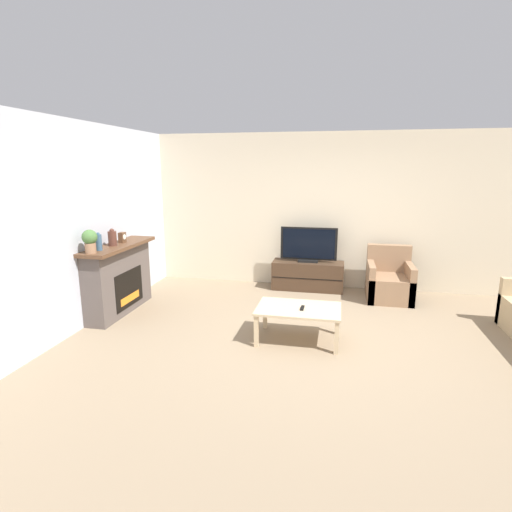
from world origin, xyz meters
The scene contains 13 objects.
ground_plane centered at (0.00, 0.00, 0.00)m, with size 24.00×24.00×0.00m, color #89755B.
wall_back centered at (0.00, 2.53, 1.35)m, with size 12.00×0.06×2.70m.
wall_left centered at (-3.27, 0.00, 1.35)m, with size 0.06×12.00×2.70m.
fireplace centered at (-3.08, 0.54, 0.52)m, with size 0.44×1.48×1.02m.
mantel_vase_left centered at (-3.06, 0.10, 1.14)m, with size 0.08×0.08×0.24m.
mantel_vase_centre_left centered at (-3.06, 0.43, 1.14)m, with size 0.12×0.12×0.25m.
mantel_clock centered at (-3.06, 0.69, 1.10)m, with size 0.08×0.11×0.15m.
potted_plant centered at (-3.06, -0.09, 1.20)m, with size 0.19×0.19×0.31m.
tv_stand centered at (-0.44, 2.24, 0.25)m, with size 1.23×0.44×0.50m.
tv centered at (-0.44, 2.24, 0.78)m, with size 0.97×0.18×0.61m.
armchair centered at (0.90, 1.98, 0.28)m, with size 0.70×0.76×0.85m.
coffee_table centered at (-0.38, 0.07, 0.38)m, with size 1.02×0.66×0.42m.
remote centered at (-0.34, 0.04, 0.43)m, with size 0.04×0.15×0.02m.
Camera 1 is at (0.06, -4.57, 2.11)m, focal length 28.00 mm.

